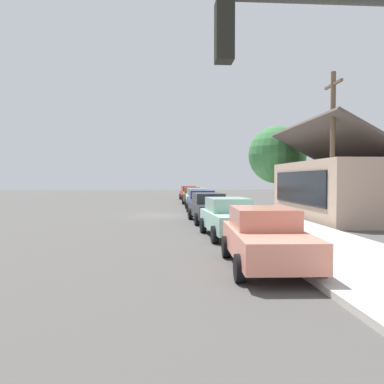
# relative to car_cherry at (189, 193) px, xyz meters

# --- Properties ---
(ground_plane) EXTENTS (120.00, 120.00, 0.00)m
(ground_plane) POSITION_rel_car_cherry_xyz_m (18.30, -2.81, -0.81)
(ground_plane) COLOR #4C4947
(sidewalk_curb) EXTENTS (60.00, 4.20, 0.16)m
(sidewalk_curb) POSITION_rel_car_cherry_xyz_m (18.30, 2.79, -0.73)
(sidewalk_curb) COLOR beige
(sidewalk_curb) RESTS_ON ground
(car_cherry) EXTENTS (4.68, 2.11, 1.59)m
(car_cherry) POSITION_rel_car_cherry_xyz_m (0.00, 0.00, 0.00)
(car_cherry) COLOR red
(car_cherry) RESTS_ON ground
(car_olive) EXTENTS (4.84, 2.12, 1.59)m
(car_olive) POSITION_rel_car_cherry_xyz_m (5.98, -0.04, 0.00)
(car_olive) COLOR olive
(car_olive) RESTS_ON ground
(car_silver) EXTENTS (4.51, 2.12, 1.59)m
(car_silver) POSITION_rel_car_cherry_xyz_m (11.30, -0.00, 0.00)
(car_silver) COLOR silver
(car_silver) RESTS_ON ground
(car_navy) EXTENTS (4.65, 2.17, 1.59)m
(car_navy) POSITION_rel_car_cherry_xyz_m (17.16, -0.11, 0.00)
(car_navy) COLOR navy
(car_navy) RESTS_ON ground
(car_charcoal) EXTENTS (4.83, 2.18, 1.59)m
(car_charcoal) POSITION_rel_car_cherry_xyz_m (22.41, -0.21, 0.00)
(car_charcoal) COLOR #2D3035
(car_charcoal) RESTS_ON ground
(car_seafoam) EXTENTS (4.61, 2.24, 1.59)m
(car_seafoam) POSITION_rel_car_cherry_xyz_m (27.91, 0.03, 0.00)
(car_seafoam) COLOR #9ED1BC
(car_seafoam) RESTS_ON ground
(car_coral) EXTENTS (4.57, 2.21, 1.59)m
(car_coral) POSITION_rel_car_cherry_xyz_m (33.34, 0.09, 0.00)
(car_coral) COLOR #EA8C75
(car_coral) RESTS_ON ground
(storefront_building) EXTENTS (10.76, 8.23, 5.65)m
(storefront_building) POSITION_rel_car_cherry_xyz_m (21.34, 9.18, 1.05)
(storefront_building) COLOR tan
(storefront_building) RESTS_ON ground
(shade_tree) EXTENTS (4.51, 4.51, 6.54)m
(shade_tree) POSITION_rel_car_cherry_xyz_m (13.84, 6.15, 3.45)
(shade_tree) COLOR brown
(shade_tree) RESTS_ON ground
(traffic_light_main) EXTENTS (0.37, 2.79, 5.20)m
(traffic_light_main) POSITION_rel_car_cherry_xyz_m (38.32, -0.27, 2.68)
(traffic_light_main) COLOR #383833
(traffic_light_main) RESTS_ON ground
(utility_pole_wooden) EXTENTS (1.80, 0.24, 7.50)m
(utility_pole_wooden) POSITION_rel_car_cherry_xyz_m (25.56, 5.39, 3.11)
(utility_pole_wooden) COLOR brown
(utility_pole_wooden) RESTS_ON ground
(fire_hydrant_red) EXTENTS (0.22, 0.22, 0.71)m
(fire_hydrant_red) POSITION_rel_car_cherry_xyz_m (31.14, 1.39, -0.32)
(fire_hydrant_red) COLOR red
(fire_hydrant_red) RESTS_ON sidewalk_curb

